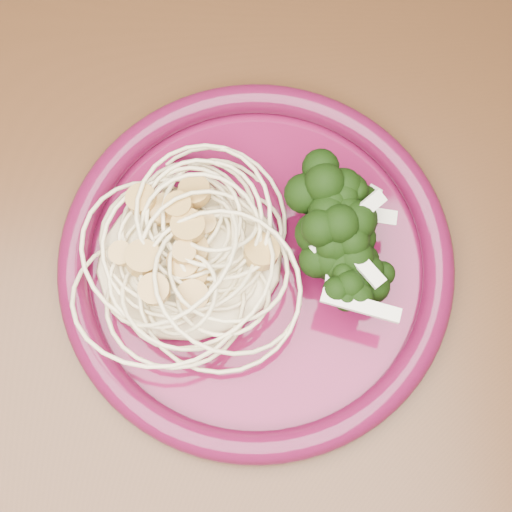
{
  "coord_description": "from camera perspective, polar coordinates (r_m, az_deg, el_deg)",
  "views": [
    {
      "loc": [
        0.02,
        -0.2,
        1.23
      ],
      "look_at": [
        0.03,
        -0.05,
        0.77
      ],
      "focal_mm": 50.0,
      "sensor_mm": 36.0,
      "label": 1
    }
  ],
  "objects": [
    {
      "name": "scallop_cluster",
      "position": [
        0.45,
        -5.81,
        1.22
      ],
      "size": [
        0.13,
        0.13,
        0.04
      ],
      "primitive_type": null,
      "rotation": [
        0.0,
        0.0,
        -0.1
      ],
      "color": "tan",
      "rests_on": "spaghetti_pile"
    },
    {
      "name": "dining_table",
      "position": [
        0.61,
        -3.89,
        0.93
      ],
      "size": [
        1.2,
        0.8,
        0.75
      ],
      "color": "#472814",
      "rests_on": "ground"
    },
    {
      "name": "spaghetti_pile",
      "position": [
        0.48,
        -5.42,
        -0.1
      ],
      "size": [
        0.14,
        0.12,
        0.03
      ],
      "primitive_type": "ellipsoid",
      "rotation": [
        0.0,
        0.0,
        -0.1
      ],
      "color": "beige",
      "rests_on": "dinner_plate"
    },
    {
      "name": "broccoli_pile",
      "position": [
        0.47,
        6.76,
        0.59
      ],
      "size": [
        0.11,
        0.16,
        0.05
      ],
      "primitive_type": "ellipsoid",
      "rotation": [
        0.0,
        0.0,
        -0.1
      ],
      "color": "black",
      "rests_on": "dinner_plate"
    },
    {
      "name": "dinner_plate",
      "position": [
        0.49,
        -0.0,
        -0.36
      ],
      "size": [
        0.3,
        0.3,
        0.02
      ],
      "rotation": [
        0.0,
        0.0,
        -0.1
      ],
      "color": "#540B28",
      "rests_on": "dining_table"
    },
    {
      "name": "onion_garnish",
      "position": [
        0.44,
        7.23,
        1.92
      ],
      "size": [
        0.07,
        0.1,
        0.05
      ],
      "primitive_type": null,
      "rotation": [
        0.0,
        0.0,
        -0.1
      ],
      "color": "beige",
      "rests_on": "broccoli_pile"
    }
  ]
}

